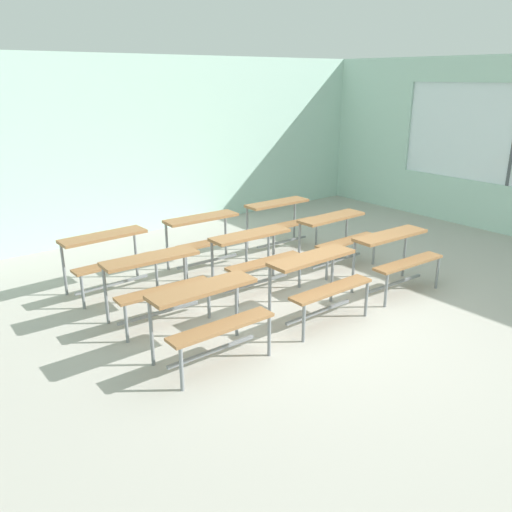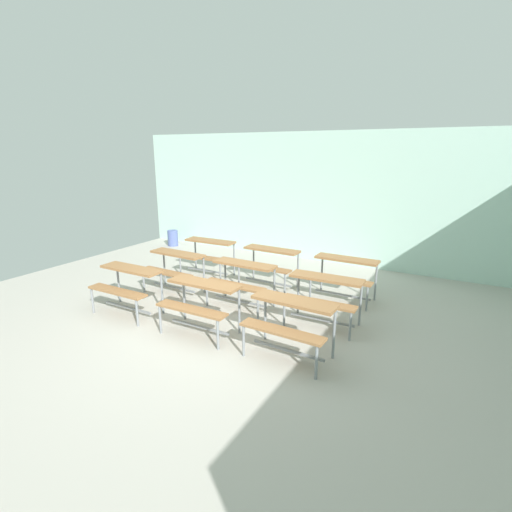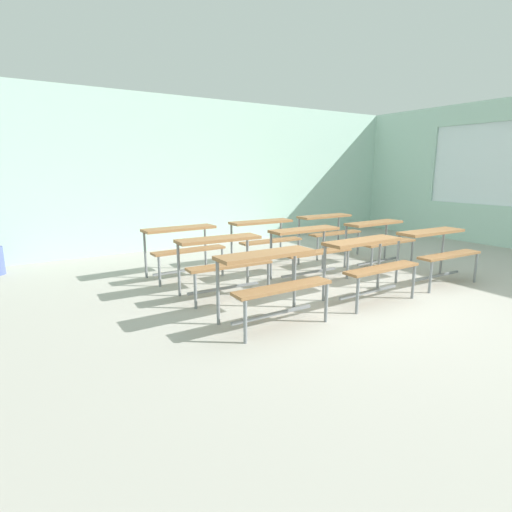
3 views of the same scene
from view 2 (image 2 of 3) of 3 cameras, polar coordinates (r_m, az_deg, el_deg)
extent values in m
cube|color=#ADA89E|center=(5.77, -7.64, -11.48)|extent=(10.00, 9.00, 0.05)
cube|color=silver|center=(9.20, 9.20, 8.49)|extent=(10.00, 0.12, 3.00)
cube|color=olive|center=(6.53, -18.02, -1.83)|extent=(1.10, 0.32, 0.04)
cube|color=olive|center=(6.42, -19.90, -4.94)|extent=(1.10, 0.22, 0.03)
cylinder|color=gray|center=(7.09, -19.72, -3.72)|extent=(0.04, 0.04, 0.72)
cylinder|color=gray|center=(6.40, -13.77, -5.28)|extent=(0.04, 0.04, 0.72)
cylinder|color=gray|center=(6.81, -23.08, -6.07)|extent=(0.04, 0.04, 0.44)
cylinder|color=gray|center=(6.09, -17.22, -8.03)|extent=(0.04, 0.04, 0.44)
cube|color=gray|center=(6.65, -18.46, -7.25)|extent=(1.00, 0.03, 0.03)
cube|color=olive|center=(5.59, -7.70, -4.07)|extent=(1.10, 0.33, 0.04)
cube|color=olive|center=(5.45, -9.59, -7.81)|extent=(1.10, 0.23, 0.03)
cylinder|color=gray|center=(6.11, -10.61, -6.10)|extent=(0.04, 0.04, 0.72)
cylinder|color=gray|center=(5.56, -2.50, -8.01)|extent=(0.04, 0.04, 0.72)
cylinder|color=gray|center=(5.78, -14.01, -9.07)|extent=(0.04, 0.04, 0.44)
cylinder|color=gray|center=(5.21, -5.68, -11.50)|extent=(0.04, 0.04, 0.44)
cube|color=gray|center=(5.72, -8.32, -10.35)|extent=(1.00, 0.04, 0.03)
cube|color=olive|center=(4.92, 5.65, -6.72)|extent=(1.11, 0.36, 0.04)
cube|color=olive|center=(4.78, 3.85, -11.08)|extent=(1.11, 0.26, 0.03)
cylinder|color=gray|center=(5.39, 1.38, -8.78)|extent=(0.04, 0.04, 0.72)
cylinder|color=gray|center=(5.02, 11.50, -11.04)|extent=(0.04, 0.04, 0.72)
cylinder|color=gray|center=(5.03, -1.85, -12.41)|extent=(0.04, 0.04, 0.44)
cylinder|color=gray|center=(4.63, 8.95, -15.28)|extent=(0.04, 0.04, 0.44)
cube|color=gray|center=(5.08, 4.75, -13.74)|extent=(1.00, 0.07, 0.03)
cube|color=olive|center=(7.28, -11.58, 0.35)|extent=(1.11, 0.36, 0.04)
cube|color=olive|center=(7.14, -13.19, -2.39)|extent=(1.11, 0.26, 0.03)
cylinder|color=gray|center=(7.81, -13.44, -1.48)|extent=(0.04, 0.04, 0.72)
cylinder|color=gray|center=(7.17, -7.72, -2.72)|extent=(0.04, 0.04, 0.72)
cylinder|color=gray|center=(7.50, -16.31, -3.53)|extent=(0.04, 0.04, 0.44)
cylinder|color=gray|center=(6.82, -10.59, -5.04)|extent=(0.04, 0.04, 0.44)
cube|color=gray|center=(7.37, -12.06, -4.55)|extent=(1.00, 0.07, 0.03)
cube|color=olive|center=(6.48, -1.72, -1.19)|extent=(1.11, 0.34, 0.04)
cube|color=olive|center=(6.32, -3.25, -4.34)|extent=(1.10, 0.24, 0.03)
cylinder|color=gray|center=(6.97, -4.57, -3.16)|extent=(0.04, 0.04, 0.72)
cylinder|color=gray|center=(6.47, 2.73, -4.58)|extent=(0.04, 0.04, 0.72)
cylinder|color=gray|center=(6.60, -7.29, -5.60)|extent=(0.04, 0.04, 0.44)
cylinder|color=gray|center=(6.08, 0.27, -7.35)|extent=(0.04, 0.04, 0.44)
cube|color=gray|center=(6.58, -2.33, -6.68)|extent=(1.00, 0.05, 0.03)
cube|color=olive|center=(5.87, 10.41, -3.24)|extent=(1.11, 0.34, 0.04)
cube|color=olive|center=(5.68, 9.27, -6.84)|extent=(1.10, 0.24, 0.03)
cylinder|color=gray|center=(6.27, 6.30, -5.34)|extent=(0.04, 0.04, 0.72)
cylinder|color=gray|center=(6.00, 15.24, -6.78)|extent=(0.04, 0.04, 0.72)
cylinder|color=gray|center=(5.85, 4.21, -8.32)|extent=(0.04, 0.04, 0.44)
cylinder|color=gray|center=(5.56, 13.80, -10.06)|extent=(0.04, 0.04, 0.44)
cube|color=gray|center=(5.97, 9.70, -9.28)|extent=(1.00, 0.05, 0.03)
cube|color=olive|center=(8.19, -6.81, 2.21)|extent=(1.11, 0.36, 0.04)
cube|color=olive|center=(8.01, -8.03, -0.20)|extent=(1.11, 0.26, 0.03)
cylinder|color=gray|center=(8.67, -8.96, 0.42)|extent=(0.04, 0.04, 0.72)
cylinder|color=gray|center=(8.14, -3.26, -0.41)|extent=(0.04, 0.04, 0.72)
cylinder|color=gray|center=(8.29, -11.16, -1.39)|extent=(0.04, 0.04, 0.44)
cylinder|color=gray|center=(7.73, -5.32, -2.39)|extent=(0.04, 0.04, 0.44)
cube|color=gray|center=(8.25, -7.22, -2.18)|extent=(1.00, 0.07, 0.03)
cube|color=olive|center=(7.43, 2.36, 0.96)|extent=(1.11, 0.35, 0.04)
cube|color=olive|center=(7.24, 1.12, -1.73)|extent=(1.11, 0.25, 0.03)
cylinder|color=gray|center=(7.89, -0.36, -0.89)|extent=(0.04, 0.04, 0.72)
cylinder|color=gray|center=(7.44, 6.23, -2.00)|extent=(0.04, 0.04, 0.72)
cylinder|color=gray|center=(7.49, -2.56, -2.93)|extent=(0.04, 0.04, 0.44)
cylinder|color=gray|center=(7.01, 4.29, -4.24)|extent=(0.04, 0.04, 0.44)
cube|color=gray|center=(7.50, 1.79, -3.87)|extent=(1.00, 0.06, 0.03)
cube|color=olive|center=(6.95, 13.31, -0.47)|extent=(1.11, 0.34, 0.04)
cube|color=olive|center=(6.74, 12.35, -3.40)|extent=(1.10, 0.24, 0.03)
cylinder|color=gray|center=(7.33, 9.74, -2.39)|extent=(0.04, 0.04, 0.72)
cylinder|color=gray|center=(7.07, 17.34, -3.56)|extent=(0.04, 0.04, 0.72)
cylinder|color=gray|center=(6.89, 8.05, -4.71)|extent=(0.04, 0.04, 0.44)
cylinder|color=gray|center=(6.61, 16.12, -6.07)|extent=(0.04, 0.04, 0.44)
cube|color=gray|center=(7.02, 12.66, -5.62)|extent=(1.00, 0.05, 0.03)
cylinder|color=#51609E|center=(10.98, -12.24, 2.62)|extent=(0.28, 0.28, 0.43)
camera|label=1|loc=(7.13, -60.04, 8.59)|focal=36.61mm
camera|label=3|loc=(7.06, -53.56, 1.24)|focal=28.00mm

